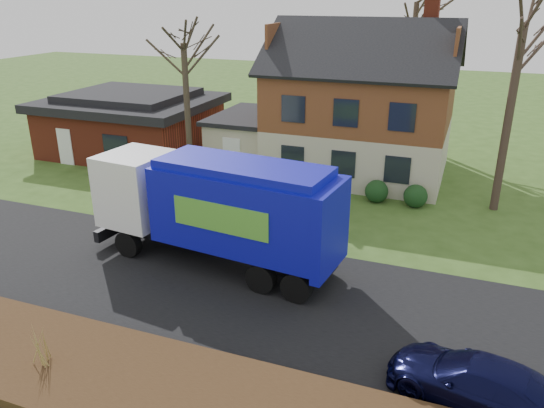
% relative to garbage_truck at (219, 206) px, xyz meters
% --- Properties ---
extents(ground, '(120.00, 120.00, 0.00)m').
position_rel_garbage_truck_xyz_m(ground, '(0.34, -1.39, -2.31)').
color(ground, '#33501A').
rests_on(ground, ground).
extents(road, '(80.00, 7.00, 0.02)m').
position_rel_garbage_truck_xyz_m(road, '(0.34, -1.39, -2.30)').
color(road, black).
rests_on(road, ground).
extents(mulch_verge, '(80.00, 3.50, 0.30)m').
position_rel_garbage_truck_xyz_m(mulch_verge, '(0.34, -6.69, -2.16)').
color(mulch_verge, '#321E10').
rests_on(mulch_verge, ground).
extents(main_house, '(12.95, 8.95, 9.26)m').
position_rel_garbage_truck_xyz_m(main_house, '(1.83, 12.52, 1.72)').
color(main_house, '#BEB199').
rests_on(main_house, ground).
extents(ranch_house, '(9.80, 8.20, 3.70)m').
position_rel_garbage_truck_xyz_m(ranch_house, '(-11.66, 11.61, -0.49)').
color(ranch_house, maroon).
rests_on(ranch_house, ground).
extents(garbage_truck, '(9.55, 3.53, 4.00)m').
position_rel_garbage_truck_xyz_m(garbage_truck, '(0.00, 0.00, 0.00)').
color(garbage_truck, black).
rests_on(garbage_truck, ground).
extents(silver_sedan, '(5.39, 2.62, 1.70)m').
position_rel_garbage_truck_xyz_m(silver_sedan, '(-2.26, 2.36, -1.46)').
color(silver_sedan, '#9B9DA2').
rests_on(silver_sedan, ground).
extents(navy_wagon, '(4.59, 2.73, 1.25)m').
position_rel_garbage_truck_xyz_m(navy_wagon, '(8.82, -4.23, -1.68)').
color(navy_wagon, black).
rests_on(navy_wagon, ground).
extents(tree_front_west, '(3.30, 3.30, 9.82)m').
position_rel_garbage_truck_xyz_m(tree_front_west, '(-5.15, 7.15, 5.79)').
color(tree_front_west, '#3B3123').
rests_on(tree_front_west, ground).
extents(grass_clump_mid, '(0.36, 0.30, 1.02)m').
position_rel_garbage_truck_xyz_m(grass_clump_mid, '(-1.74, -7.03, -1.50)').
color(grass_clump_mid, '#9F8846').
rests_on(grass_clump_mid, mulch_verge).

